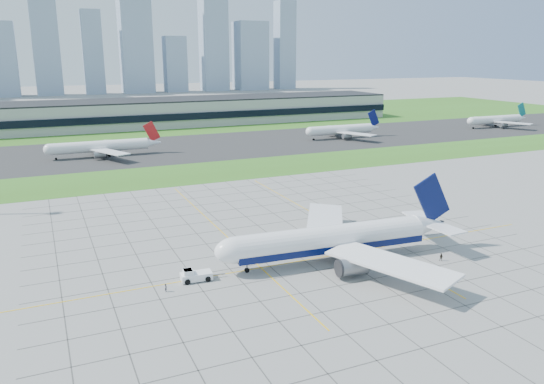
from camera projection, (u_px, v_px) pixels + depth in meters
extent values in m
plane|color=gray|center=(300.00, 257.00, 114.06)|extent=(1400.00, 1400.00, 0.00)
cube|color=#35631C|center=(189.00, 174.00, 193.62)|extent=(700.00, 35.00, 0.04)
cube|color=#383838|center=(156.00, 150.00, 242.24)|extent=(700.00, 75.00, 0.04)
cube|color=#35631C|center=(120.00, 122.00, 339.50)|extent=(700.00, 145.00, 0.04)
cube|color=#474744|center=(59.00, 277.00, 104.02)|extent=(0.18, 130.00, 0.02)
cube|color=#474744|center=(101.00, 270.00, 107.17)|extent=(0.18, 130.00, 0.02)
cube|color=#474744|center=(141.00, 264.00, 110.31)|extent=(0.18, 130.00, 0.02)
cube|color=#474744|center=(179.00, 258.00, 113.46)|extent=(0.18, 130.00, 0.02)
cube|color=#474744|center=(215.00, 253.00, 116.61)|extent=(0.18, 130.00, 0.02)
cube|color=#474744|center=(248.00, 247.00, 119.75)|extent=(0.18, 130.00, 0.02)
cube|color=#474744|center=(280.00, 242.00, 122.90)|extent=(0.18, 130.00, 0.02)
cube|color=#474744|center=(311.00, 238.00, 126.04)|extent=(0.18, 130.00, 0.02)
cube|color=#474744|center=(340.00, 233.00, 129.19)|extent=(0.18, 130.00, 0.02)
cube|color=#474744|center=(367.00, 229.00, 132.34)|extent=(0.18, 130.00, 0.02)
cube|color=#474744|center=(394.00, 225.00, 135.48)|extent=(0.18, 130.00, 0.02)
cube|color=#474744|center=(419.00, 221.00, 138.63)|extent=(0.18, 130.00, 0.02)
cube|color=#474744|center=(443.00, 217.00, 141.77)|extent=(0.18, 130.00, 0.02)
cube|color=#474744|center=(422.00, 348.00, 78.69)|extent=(110.00, 0.18, 0.02)
cube|color=#474744|center=(389.00, 324.00, 85.77)|extent=(110.00, 0.18, 0.02)
cube|color=#474744|center=(362.00, 303.00, 92.84)|extent=(110.00, 0.18, 0.02)
cube|color=#474744|center=(338.00, 286.00, 99.91)|extent=(110.00, 0.18, 0.02)
cube|color=#474744|center=(318.00, 270.00, 106.98)|extent=(110.00, 0.18, 0.02)
cube|color=#474744|center=(300.00, 257.00, 114.06)|extent=(110.00, 0.18, 0.02)
cube|color=#474744|center=(284.00, 245.00, 121.13)|extent=(110.00, 0.18, 0.02)
cube|color=#474744|center=(270.00, 235.00, 128.20)|extent=(110.00, 0.18, 0.02)
cube|color=#474744|center=(257.00, 225.00, 135.28)|extent=(110.00, 0.18, 0.02)
cube|color=#474744|center=(246.00, 217.00, 142.35)|extent=(110.00, 0.18, 0.02)
cube|color=#474744|center=(236.00, 209.00, 149.42)|extent=(110.00, 0.18, 0.02)
cube|color=#474744|center=(226.00, 202.00, 156.49)|extent=(110.00, 0.18, 0.02)
cube|color=#474744|center=(218.00, 196.00, 163.57)|extent=(110.00, 0.18, 0.02)
cube|color=#474744|center=(210.00, 190.00, 170.64)|extent=(110.00, 0.18, 0.02)
cube|color=yellow|center=(304.00, 260.00, 112.29)|extent=(120.00, 0.25, 0.03)
cube|color=yellow|center=(225.00, 235.00, 127.81)|extent=(0.25, 100.00, 0.03)
cube|color=yellow|center=(327.00, 221.00, 138.82)|extent=(0.25, 100.00, 0.03)
cube|color=#B7B7B2|center=(191.00, 112.00, 331.23)|extent=(260.00, 42.00, 15.00)
cube|color=black|center=(201.00, 116.00, 312.35)|extent=(260.00, 1.00, 4.00)
cube|color=black|center=(190.00, 99.00, 329.24)|extent=(260.00, 42.00, 0.80)
cube|color=#8B9EB6|center=(45.00, 37.00, 546.30)|extent=(26.00, 23.40, 118.00)
cube|color=#8B9EB6|center=(93.00, 52.00, 568.17)|extent=(20.00, 18.00, 88.00)
cube|color=#8B9EB6|center=(134.00, 23.00, 578.43)|extent=(33.00, 29.70, 150.00)
cube|color=#8B9EB6|center=(175.00, 64.00, 606.46)|extent=(24.00, 21.60, 62.00)
cube|color=#8B9EB6|center=(213.00, 35.00, 616.60)|extent=(29.00, 26.10, 128.00)
cube|color=#8B9EB6|center=(250.00, 56.00, 640.75)|extent=(36.00, 32.40, 80.00)
cube|color=#8B9EB6|center=(285.00, 46.00, 655.69)|extent=(22.00, 19.80, 105.00)
cylinder|color=white|center=(331.00, 238.00, 110.88)|extent=(41.92, 8.49, 5.43)
cube|color=#060F41|center=(331.00, 246.00, 111.31)|extent=(41.89, 8.13, 1.45)
ellipsoid|color=white|center=(236.00, 250.00, 104.07)|extent=(9.07, 6.06, 5.43)
cube|color=black|center=(226.00, 249.00, 103.31)|extent=(2.20, 3.04, 0.54)
cone|color=white|center=(428.00, 225.00, 118.65)|extent=(7.60, 5.68, 5.16)
cube|color=#060F41|center=(432.00, 198.00, 117.26)|extent=(9.87, 1.18, 11.55)
cube|color=white|center=(325.00, 220.00, 126.07)|extent=(19.81, 26.00, 0.88)
cube|color=white|center=(391.00, 264.00, 99.69)|extent=(16.97, 26.56, 0.88)
cylinder|color=slate|center=(313.00, 236.00, 120.22)|extent=(6.12, 3.86, 3.44)
cylinder|color=slate|center=(352.00, 267.00, 102.91)|extent=(6.12, 3.86, 3.44)
cylinder|color=gray|center=(247.00, 267.00, 105.79)|extent=(0.35, 0.35, 2.35)
cylinder|color=black|center=(247.00, 270.00, 105.97)|extent=(1.03, 0.52, 1.00)
cylinder|color=black|center=(344.00, 251.00, 116.12)|extent=(1.25, 1.17, 1.18)
cylinder|color=black|center=(356.00, 260.00, 110.85)|extent=(1.25, 1.17, 1.18)
cube|color=white|center=(196.00, 276.00, 102.12)|extent=(6.12, 3.20, 1.38)
cube|color=white|center=(188.00, 272.00, 101.35)|extent=(1.94, 2.30, 1.09)
cube|color=black|center=(188.00, 271.00, 101.30)|extent=(1.72, 2.09, 0.69)
cube|color=gray|center=(218.00, 275.00, 103.58)|extent=(2.97, 0.40, 0.18)
cylinder|color=black|center=(185.00, 277.00, 102.73)|extent=(1.12, 0.57, 1.09)
cylinder|color=black|center=(187.00, 282.00, 100.39)|extent=(1.12, 0.57, 1.09)
cylinder|color=black|center=(205.00, 274.00, 104.02)|extent=(1.12, 0.57, 1.09)
cylinder|color=black|center=(208.00, 279.00, 101.68)|extent=(1.12, 0.57, 1.09)
imported|color=black|center=(166.00, 288.00, 97.27)|extent=(0.51, 0.65, 1.56)
imported|color=black|center=(441.00, 257.00, 111.73)|extent=(1.02, 1.04, 1.69)
cylinder|color=white|center=(100.00, 146.00, 224.43)|extent=(39.82, 4.80, 4.80)
cube|color=red|center=(152.00, 131.00, 231.86)|extent=(7.46, 0.40, 9.15)
cube|color=white|center=(104.00, 144.00, 235.44)|extent=(13.89, 20.66, 0.40)
cube|color=white|center=(110.00, 152.00, 215.99)|extent=(13.89, 20.66, 0.40)
cylinder|color=black|center=(108.00, 154.00, 228.69)|extent=(1.00, 1.00, 1.00)
cylinder|color=black|center=(109.00, 156.00, 224.80)|extent=(1.00, 1.00, 1.00)
cylinder|color=white|center=(341.00, 130.00, 273.75)|extent=(35.77, 4.80, 4.80)
cube|color=#070C4D|center=(374.00, 118.00, 280.30)|extent=(7.46, 0.40, 9.15)
cube|color=white|center=(334.00, 128.00, 284.65)|extent=(13.89, 20.66, 0.40)
cube|color=white|center=(357.00, 134.00, 265.20)|extent=(13.89, 20.66, 0.40)
cylinder|color=black|center=(343.00, 136.00, 277.88)|extent=(1.00, 1.00, 1.00)
cylinder|color=black|center=(348.00, 138.00, 273.99)|extent=(1.00, 1.00, 1.00)
cylinder|color=white|center=(495.00, 120.00, 315.43)|extent=(37.49, 4.80, 4.80)
cube|color=#0C676D|center=(522.00, 110.00, 322.35)|extent=(7.46, 0.40, 9.15)
cube|color=white|center=(484.00, 119.00, 326.38)|extent=(13.89, 20.66, 0.40)
cube|color=white|center=(513.00, 123.00, 306.93)|extent=(13.89, 20.66, 0.40)
cylinder|color=black|center=(496.00, 126.00, 319.61)|extent=(1.00, 1.00, 1.00)
cylinder|color=black|center=(501.00, 126.00, 315.72)|extent=(1.00, 1.00, 1.00)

